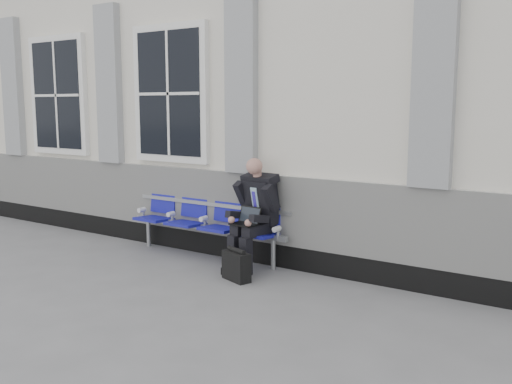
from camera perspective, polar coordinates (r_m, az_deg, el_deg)
The scene contains 5 objects.
ground at distance 7.87m, azimuth -17.28°, elevation -7.11°, with size 70.00×70.00×0.00m, color slate.
station_building at distance 10.13m, azimuth -2.30°, elevation 9.42°, with size 14.40×4.40×4.49m.
bench at distance 7.90m, azimuth -4.94°, elevation -2.57°, with size 2.60×0.47×0.91m.
businessman at distance 7.24m, azimuth -0.14°, elevation -1.79°, with size 0.60×0.81×1.43m.
briefcase at distance 6.90m, azimuth -1.98°, elevation -7.35°, with size 0.42×0.29×0.40m.
Camera 1 is at (5.96, -4.71, 2.09)m, focal length 40.00 mm.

